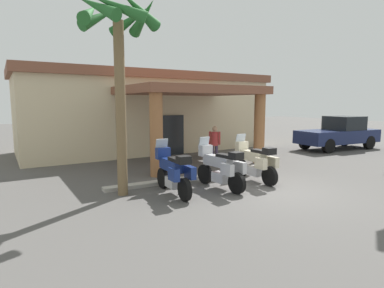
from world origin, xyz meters
name	(u,v)px	position (x,y,z in m)	size (l,w,h in m)	color
ground_plane	(271,190)	(0.00, 0.00, 0.00)	(80.00, 80.00, 0.00)	#514F4C
motel_building	(149,111)	(-0.09, 10.22, 2.26)	(14.44, 10.33, 4.43)	beige
motorcycle_blue	(173,172)	(-2.91, 1.10, 0.70)	(0.71, 2.21, 1.61)	black
motorcycle_silver	(221,167)	(-1.30, 0.94, 0.70)	(0.78, 2.21, 1.61)	black
motorcycle_cream	(255,162)	(0.31, 1.15, 0.70)	(0.70, 2.21, 1.61)	black
pedestrian	(215,142)	(0.76, 4.44, 1.00)	(0.39, 0.42, 1.72)	#3F334C
pickup_truck_navy	(339,133)	(9.82, 4.82, 0.94)	(5.29, 2.17, 1.95)	black
palm_tree_roadside	(118,38)	(-4.28, 1.77, 4.58)	(2.44, 2.42, 5.83)	brown
curb_strip	(198,177)	(-1.30, 2.39, 0.06)	(6.82, 0.36, 0.12)	#ADA89E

